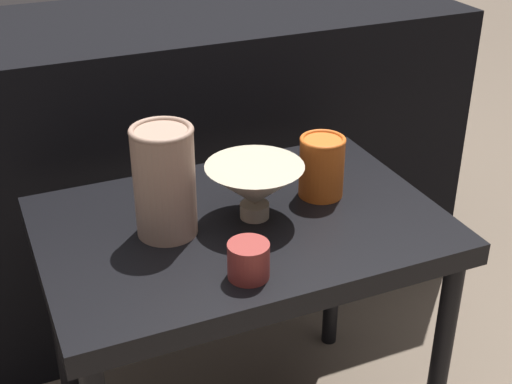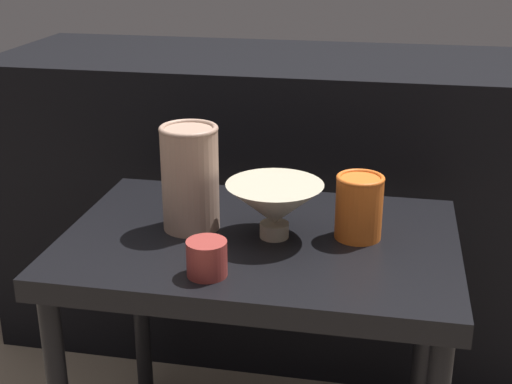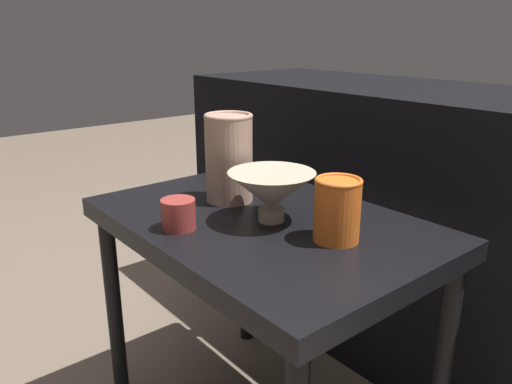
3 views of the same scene
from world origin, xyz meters
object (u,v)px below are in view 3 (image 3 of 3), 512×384
vase_textured_left (229,157)px  vase_colorful_right (337,209)px  bowl (273,191)px  cup (178,214)px

vase_textured_left → vase_colorful_right: bearing=2.8°
bowl → cup: size_ratio=2.64×
vase_textured_left → vase_colorful_right: vase_textured_left is taller
vase_textured_left → cup: size_ratio=2.95×
bowl → vase_textured_left: vase_textured_left is taller
bowl → vase_textured_left: 0.16m
vase_colorful_right → bowl: bearing=-171.1°
bowl → cup: bowl is taller
vase_textured_left → vase_colorful_right: (0.30, 0.01, -0.04)m
vase_textured_left → cup: vase_textured_left is taller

